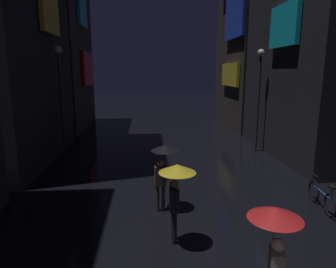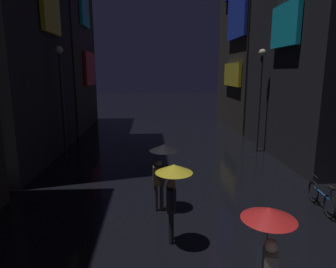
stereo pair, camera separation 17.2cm
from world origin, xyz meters
name	(u,v)px [view 1 (the left image)]	position (x,y,z in m)	size (l,w,h in m)	color
building_left_far	(55,42)	(-7.48, 21.68, 6.37)	(4.25, 7.36, 12.73)	#33302D
building_right_far	(255,13)	(7.47, 22.04, 8.62)	(4.25, 8.08, 17.21)	#2D2826
pedestrian_foreground_left_red	(275,234)	(1.17, 2.72, 1.67)	(0.90, 0.90, 2.12)	#2D2D38
pedestrian_midstreet_left_yellow	(176,182)	(-0.20, 5.21, 1.67)	(0.90, 0.90, 2.12)	black
pedestrian_near_crossing_black	(164,159)	(-0.39, 7.15, 1.67)	(0.90, 0.90, 2.12)	#38332D
bicycle_parked_at_storefront	(322,197)	(4.60, 6.89, 0.39)	(0.24, 1.82, 0.96)	black
streetlamp_right_far	(259,89)	(5.00, 13.88, 3.39)	(0.36, 0.36, 5.40)	#2D2D33
streetlamp_left_far	(61,90)	(-5.00, 13.24, 3.42)	(0.36, 0.36, 5.45)	#2D2D33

